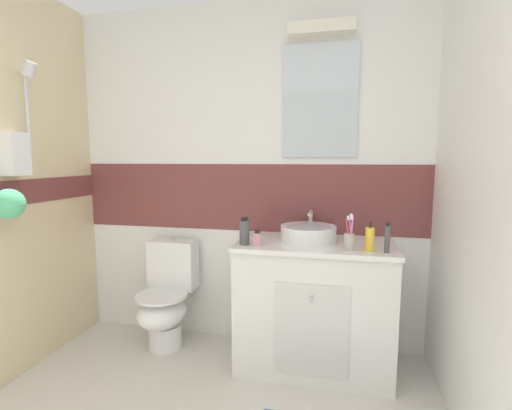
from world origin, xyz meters
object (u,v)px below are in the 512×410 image
object	(u,v)px
toothbrush_cup	(349,240)
perfume_flask_small	(257,238)
toilet	(166,298)
soap_dispenser	(370,239)
sink_basin	(308,233)
mouthwash_bottle	(244,232)
toothpaste_tube_upright	(387,239)

from	to	relation	value
toothbrush_cup	perfume_flask_small	bearing A→B (deg)	179.81
toilet	perfume_flask_small	bearing A→B (deg)	-15.68
perfume_flask_small	toothbrush_cup	bearing A→B (deg)	-0.19
toilet	soap_dispenser	world-z (taller)	soap_dispenser
sink_basin	toilet	size ratio (longest dim) A/B	0.52
sink_basin	soap_dispenser	xyz separation A→B (m)	(0.37, -0.19, 0.02)
toothbrush_cup	soap_dispenser	xyz separation A→B (m)	(0.12, 0.01, 0.01)
soap_dispenser	mouthwash_bottle	xyz separation A→B (m)	(-0.76, 0.00, 0.01)
sink_basin	toothpaste_tube_upright	bearing A→B (deg)	-24.47
mouthwash_bottle	toothpaste_tube_upright	bearing A→B (deg)	-1.44
sink_basin	toilet	xyz separation A→B (m)	(-1.04, 0.01, -0.54)
sink_basin	toothpaste_tube_upright	world-z (taller)	sink_basin
soap_dispenser	mouthwash_bottle	world-z (taller)	soap_dispenser
toilet	mouthwash_bottle	world-z (taller)	mouthwash_bottle
sink_basin	perfume_flask_small	xyz separation A→B (m)	(-0.30, -0.20, -0.01)
perfume_flask_small	mouthwash_bottle	distance (m)	0.09
soap_dispenser	toothpaste_tube_upright	size ratio (longest dim) A/B	1.03
toothbrush_cup	toothpaste_tube_upright	distance (m)	0.21
sink_basin	toothpaste_tube_upright	size ratio (longest dim) A/B	2.33
toothpaste_tube_upright	perfume_flask_small	distance (m)	0.77
sink_basin	soap_dispenser	size ratio (longest dim) A/B	2.26
toothpaste_tube_upright	mouthwash_bottle	bearing A→B (deg)	178.56
sink_basin	toothbrush_cup	size ratio (longest dim) A/B	1.86
soap_dispenser	toothpaste_tube_upright	world-z (taller)	soap_dispenser
toilet	perfume_flask_small	distance (m)	0.93
toilet	soap_dispenser	xyz separation A→B (m)	(1.41, -0.20, 0.56)
toilet	soap_dispenser	distance (m)	1.53
toothpaste_tube_upright	perfume_flask_small	world-z (taller)	toothpaste_tube_upright
toilet	mouthwash_bottle	bearing A→B (deg)	-17.02
toilet	soap_dispenser	size ratio (longest dim) A/B	4.36
toilet	perfume_flask_small	xyz separation A→B (m)	(0.73, -0.21, 0.53)
toothbrush_cup	mouthwash_bottle	bearing A→B (deg)	179.19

